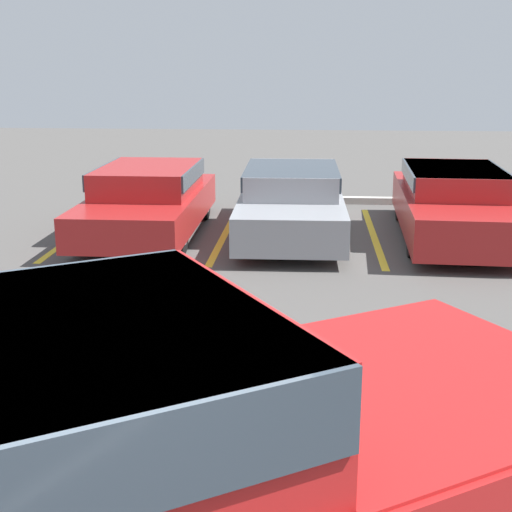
{
  "coord_description": "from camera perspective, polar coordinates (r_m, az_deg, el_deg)",
  "views": [
    {
      "loc": [
        1.22,
        -2.64,
        2.96
      ],
      "look_at": [
        0.67,
        4.54,
        1.0
      ],
      "focal_mm": 50.0,
      "sensor_mm": 36.0,
      "label": 1
    }
  ],
  "objects": [
    {
      "name": "parked_sedan_b",
      "position": [
        12.55,
        2.84,
        4.56
      ],
      "size": [
        1.83,
        4.63,
        1.19
      ],
      "rotation": [
        0.0,
        0.0,
        -1.55
      ],
      "color": "gray",
      "rests_on": "ground_plane"
    },
    {
      "name": "parked_sedan_a",
      "position": [
        12.79,
        -8.59,
        4.63
      ],
      "size": [
        1.8,
        4.51,
        1.2
      ],
      "rotation": [
        0.0,
        0.0,
        -1.57
      ],
      "color": "maroon",
      "rests_on": "ground_plane"
    },
    {
      "name": "stall_stripe_c",
      "position": [
        12.78,
        9.38,
        1.66
      ],
      "size": [
        0.12,
        4.5,
        0.01
      ],
      "primitive_type": "cube",
      "color": "yellow",
      "rests_on": "ground_plane"
    },
    {
      "name": "parked_sedan_c",
      "position": [
        12.77,
        15.51,
        4.25
      ],
      "size": [
        1.96,
        4.78,
        1.21
      ],
      "rotation": [
        0.0,
        0.0,
        -1.62
      ],
      "color": "maroon",
      "rests_on": "ground_plane"
    },
    {
      "name": "pickup_truck",
      "position": [
        3.74,
        -11.12,
        -18.36
      ],
      "size": [
        5.99,
        4.82,
        1.85
      ],
      "rotation": [
        0.0,
        0.0,
        0.56
      ],
      "color": "#A51919",
      "rests_on": "ground_plane"
    },
    {
      "name": "stall_stripe_b",
      "position": [
        12.82,
        -2.44,
        1.89
      ],
      "size": [
        0.12,
        4.5,
        0.01
      ],
      "primitive_type": "cube",
      "color": "yellow",
      "rests_on": "ground_plane"
    },
    {
      "name": "wheel_stop_curb",
      "position": [
        15.65,
        9.1,
        4.41
      ],
      "size": [
        1.61,
        0.2,
        0.14
      ],
      "primitive_type": "cube",
      "color": "#B7B2A8",
      "rests_on": "ground_plane"
    },
    {
      "name": "stall_stripe_a",
      "position": [
        13.39,
        -13.72,
        2.04
      ],
      "size": [
        0.12,
        4.5,
        0.01
      ],
      "primitive_type": "cube",
      "color": "yellow",
      "rests_on": "ground_plane"
    }
  ]
}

